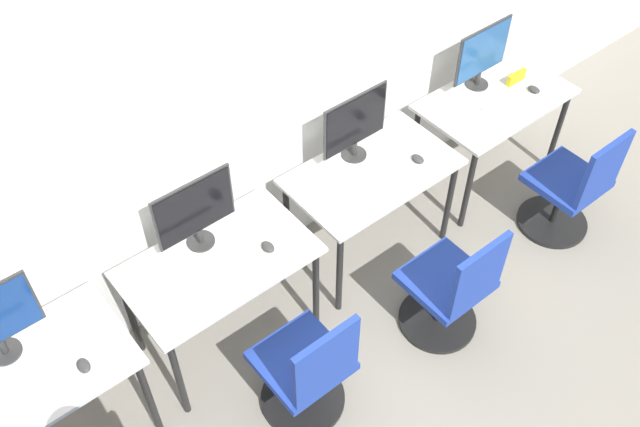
{
  "coord_description": "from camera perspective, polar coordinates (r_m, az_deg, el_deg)",
  "views": [
    {
      "loc": [
        -1.63,
        -1.89,
        3.71
      ],
      "look_at": [
        0.0,
        0.12,
        0.88
      ],
      "focal_mm": 40.0,
      "sensor_mm": 36.0,
      "label": 1
    }
  ],
  "objects": [
    {
      "name": "mouse_right",
      "position": [
        4.38,
        7.83,
        4.36
      ],
      "size": [
        0.06,
        0.09,
        0.03
      ],
      "color": "#333333",
      "rests_on": "desk_right"
    },
    {
      "name": "mouse_far_left",
      "position": [
        3.62,
        -18.4,
        -11.47
      ],
      "size": [
        0.06,
        0.09,
        0.03
      ],
      "color": "#333333",
      "rests_on": "desk_far_left"
    },
    {
      "name": "monitor_left",
      "position": [
        3.78,
        -9.97,
        0.18
      ],
      "size": [
        0.47,
        0.16,
        0.45
      ],
      "color": "#2D2D2D",
      "rests_on": "desk_left"
    },
    {
      "name": "keyboard_far_left",
      "position": [
        3.61,
        -21.97,
        -13.58
      ],
      "size": [
        0.36,
        0.16,
        0.02
      ],
      "color": "silver",
      "rests_on": "desk_far_left"
    },
    {
      "name": "keyboard_far_right",
      "position": [
        4.9,
        14.9,
        8.43
      ],
      "size": [
        0.36,
        0.16,
        0.02
      ],
      "color": "silver",
      "rests_on": "desk_far_right"
    },
    {
      "name": "office_chair_far_right",
      "position": [
        4.95,
        19.43,
        1.69
      ],
      "size": [
        0.48,
        0.48,
        0.89
      ],
      "color": "black",
      "rests_on": "ground_plane"
    },
    {
      "name": "keyboard_left",
      "position": [
        3.79,
        -7.21,
        -4.74
      ],
      "size": [
        0.36,
        0.16,
        0.02
      ],
      "color": "silver",
      "rests_on": "desk_left"
    },
    {
      "name": "desk_left",
      "position": [
        3.93,
        -8.02,
        -4.6
      ],
      "size": [
        1.03,
        0.61,
        0.73
      ],
      "color": "silver",
      "rests_on": "ground_plane"
    },
    {
      "name": "keyboard_right",
      "position": [
        4.25,
        4.95,
        2.98
      ],
      "size": [
        0.36,
        0.16,
        0.02
      ],
      "color": "silver",
      "rests_on": "desk_right"
    },
    {
      "name": "office_chair_right",
      "position": [
        4.21,
        10.43,
        -6.19
      ],
      "size": [
        0.48,
        0.48,
        0.89
      ],
      "color": "black",
      "rests_on": "ground_plane"
    },
    {
      "name": "placard_far_right",
      "position": [
        5.1,
        15.43,
        10.45
      ],
      "size": [
        0.16,
        0.03,
        0.08
      ],
      "color": "yellow",
      "rests_on": "desk_far_right"
    },
    {
      "name": "monitor_right",
      "position": [
        4.23,
        2.83,
        7.16
      ],
      "size": [
        0.47,
        0.16,
        0.45
      ],
      "color": "#2D2D2D",
      "rests_on": "desk_right"
    },
    {
      "name": "ground_plane",
      "position": [
        4.47,
        1.0,
        -8.5
      ],
      "size": [
        20.0,
        20.0,
        0.0
      ],
      "primitive_type": "plane",
      "color": "gray"
    },
    {
      "name": "mouse_far_right",
      "position": [
        5.07,
        16.74,
        9.5
      ],
      "size": [
        0.06,
        0.09,
        0.03
      ],
      "color": "#333333",
      "rests_on": "desk_far_right"
    },
    {
      "name": "desk_right",
      "position": [
        4.37,
        4.14,
        2.61
      ],
      "size": [
        1.03,
        0.61,
        0.73
      ],
      "color": "silver",
      "rests_on": "ground_plane"
    },
    {
      "name": "office_chair_left",
      "position": [
        3.86,
        -0.98,
        -12.67
      ],
      "size": [
        0.48,
        0.48,
        0.89
      ],
      "color": "black",
      "rests_on": "ground_plane"
    },
    {
      "name": "mouse_left",
      "position": [
        3.87,
        -4.19,
        -2.67
      ],
      "size": [
        0.06,
        0.09,
        0.03
      ],
      "color": "#333333",
      "rests_on": "desk_left"
    },
    {
      "name": "desk_far_right",
      "position": [
        5.01,
        13.73,
        8.18
      ],
      "size": [
        1.03,
        0.61,
        0.73
      ],
      "color": "silver",
      "rests_on": "ground_plane"
    },
    {
      "name": "wall_back",
      "position": [
        3.86,
        -5.86,
        10.57
      ],
      "size": [
        12.0,
        0.05,
        2.8
      ],
      "color": "silver",
      "rests_on": "ground_plane"
    },
    {
      "name": "desk_far_left",
      "position": [
        3.78,
        -22.45,
        -12.66
      ],
      "size": [
        1.03,
        0.61,
        0.73
      ],
      "color": "silver",
      "rests_on": "ground_plane"
    },
    {
      "name": "monitor_far_right",
      "position": [
        4.89,
        12.87,
        12.32
      ],
      "size": [
        0.47,
        0.16,
        0.45
      ],
      "color": "#2D2D2D",
      "rests_on": "desk_far_right"
    }
  ]
}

